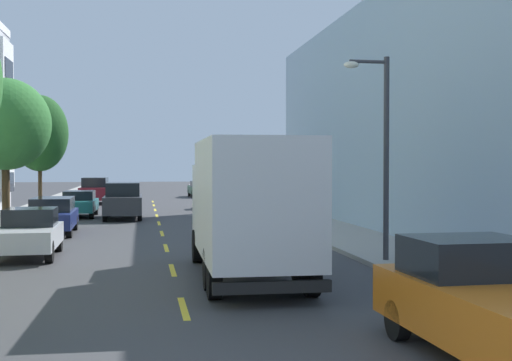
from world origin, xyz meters
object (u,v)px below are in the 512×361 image
object	(u,v)px
parked_pickup_orange	(502,308)
moving_charcoal_sedan	(123,200)
parked_suv_sky	(236,198)
parked_wagon_navy	(52,215)
delivery_box_truck	(248,202)
parked_suv_burgundy	(95,190)
parked_sedan_forest	(200,189)
street_tree_third	(5,124)
street_lamp	(381,140)
parked_hatchback_silver	(29,233)
street_tree_farthest	(40,133)
parked_sedan_teal	(79,203)
parked_pickup_champagne	(224,196)

from	to	relation	value
parked_pickup_orange	moving_charcoal_sedan	bearing A→B (deg)	102.28
parked_suv_sky	parked_wagon_navy	size ratio (longest dim) A/B	1.02
delivery_box_truck	parked_suv_sky	distance (m)	21.32
parked_suv_burgundy	parked_pickup_orange	world-z (taller)	parked_suv_burgundy
parked_sedan_forest	street_tree_third	bearing A→B (deg)	-109.04
street_lamp	parked_hatchback_silver	xyz separation A→B (m)	(-10.21, 3.34, -2.81)
parked_wagon_navy	delivery_box_truck	bearing A→B (deg)	-63.09
street_tree_farthest	delivery_box_truck	bearing A→B (deg)	-69.93
parked_suv_sky	parked_hatchback_silver	size ratio (longest dim) A/B	1.19
delivery_box_truck	parked_hatchback_silver	xyz separation A→B (m)	(-6.07, 5.19, -1.19)
parked_wagon_navy	moving_charcoal_sedan	xyz separation A→B (m)	(2.69, 7.56, 0.18)
street_lamp	moving_charcoal_sedan	xyz separation A→B (m)	(-7.73, 18.09, -2.58)
street_lamp	moving_charcoal_sedan	world-z (taller)	street_lamp
street_tree_third	parked_suv_sky	bearing A→B (deg)	37.65
parked_sedan_forest	parked_sedan_teal	xyz separation A→B (m)	(-8.50, -21.92, 0.00)
parked_suv_sky	parked_wagon_navy	world-z (taller)	parked_suv_sky
parked_suv_burgundy	parked_pickup_orange	bearing A→B (deg)	-78.74
parked_sedan_forest	parked_suv_burgundy	bearing A→B (deg)	-133.38
street_tree_farthest	parked_pickup_orange	world-z (taller)	street_tree_farthest
delivery_box_truck	parked_pickup_orange	size ratio (longest dim) A/B	1.44
street_tree_third	parked_hatchback_silver	bearing A→B (deg)	-74.44
parked_pickup_champagne	moving_charcoal_sedan	xyz separation A→B (m)	(-6.19, -6.97, 0.16)
street_tree_farthest	parked_pickup_champagne	size ratio (longest dim) A/B	1.23
parked_wagon_navy	parked_suv_burgundy	world-z (taller)	parked_suv_burgundy
street_lamp	parked_sedan_forest	world-z (taller)	street_lamp
parked_suv_burgundy	parked_sedan_teal	size ratio (longest dim) A/B	1.07
street_tree_third	parked_sedan_teal	distance (m)	9.99
parked_suv_sky	parked_sedan_forest	size ratio (longest dim) A/B	1.06
delivery_box_truck	parked_hatchback_silver	world-z (taller)	delivery_box_truck
delivery_box_truck	parked_sedan_forest	size ratio (longest dim) A/B	1.70
parked_hatchback_silver	delivery_box_truck	bearing A→B (deg)	-40.49
street_tree_farthest	delivery_box_truck	world-z (taller)	street_tree_farthest
delivery_box_truck	parked_sedan_teal	size ratio (longest dim) A/B	1.71
parked_pickup_orange	parked_sedan_teal	size ratio (longest dim) A/B	1.19
parked_suv_sky	moving_charcoal_sedan	xyz separation A→B (m)	(-6.20, -1.20, 0.00)
street_tree_third	moving_charcoal_sedan	distance (m)	9.20
parked_suv_burgundy	moving_charcoal_sedan	bearing A→B (deg)	-80.68
street_tree_third	street_tree_farthest	xyz separation A→B (m)	(0.00, 9.63, 0.07)
parked_suv_sky	parked_suv_burgundy	distance (m)	16.09
street_tree_farthest	parked_sedan_forest	distance (m)	24.10
moving_charcoal_sedan	delivery_box_truck	bearing A→B (deg)	-79.78
parked_pickup_champagne	parked_pickup_orange	bearing A→B (deg)	-90.24
delivery_box_truck	parked_suv_burgundy	size ratio (longest dim) A/B	1.59
street_tree_farthest	moving_charcoal_sedan	xyz separation A→B (m)	(4.60, -2.50, -3.63)
parked_wagon_navy	parked_sedan_forest	xyz separation A→B (m)	(8.75, 31.33, -0.05)
parked_sedan_forest	parked_suv_burgundy	world-z (taller)	parked_suv_burgundy
parked_suv_sky	parked_hatchback_silver	world-z (taller)	parked_suv_sky
street_lamp	parked_suv_sky	xyz separation A→B (m)	(-1.53, 19.29, -2.58)
parked_suv_sky	parked_hatchback_silver	bearing A→B (deg)	-118.54
parked_suv_sky	parked_suv_burgundy	bearing A→B (deg)	122.40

